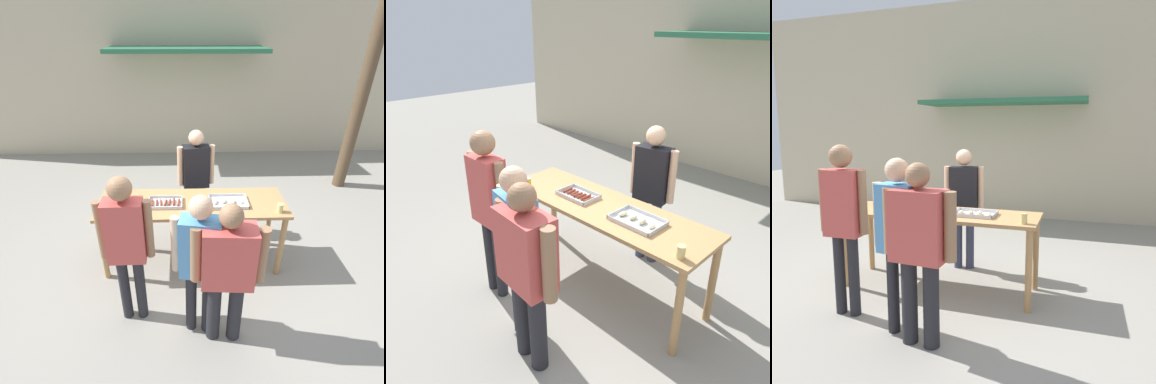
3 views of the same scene
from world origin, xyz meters
TOP-DOWN VIEW (x-y plane):
  - ground_plane at (0.00, 0.00)m, footprint 24.00×24.00m
  - building_facade_back at (0.00, 3.98)m, footprint 12.00×1.11m
  - serving_table at (0.00, 0.00)m, footprint 2.32×0.71m
  - food_tray_sausages at (-0.32, -0.02)m, footprint 0.41×0.27m
  - food_tray_buns at (0.44, -0.03)m, footprint 0.47×0.32m
  - condiment_jar_mustard at (-1.02, -0.24)m, footprint 0.08×0.08m
  - condiment_jar_ketchup at (-0.92, -0.22)m, footprint 0.08×0.08m
  - beer_cup at (1.02, -0.24)m, footprint 0.07×0.07m
  - person_server_behind_table at (0.08, 0.72)m, footprint 0.53×0.25m
  - person_customer_holding_hotdog at (-0.65, -0.88)m, footprint 0.53×0.22m
  - person_customer_with_cup at (0.28, -1.16)m, footprint 0.68×0.29m
  - person_customer_waiting_in_line at (0.04, -1.06)m, footprint 0.53×0.26m

SIDE VIEW (x-z plane):
  - ground_plane at x=0.00m, z-range 0.00..0.00m
  - serving_table at x=0.00m, z-range 0.35..1.27m
  - food_tray_sausages at x=-0.32m, z-range 0.92..0.96m
  - food_tray_buns at x=0.44m, z-range 0.91..0.97m
  - person_customer_with_cup at x=0.28m, z-range 0.14..1.74m
  - condiment_jar_mustard at x=-1.02m, z-range 0.92..1.01m
  - condiment_jar_ketchup at x=-0.92m, z-range 0.92..1.01m
  - person_server_behind_table at x=0.08m, z-range 0.16..1.78m
  - beer_cup at x=1.02m, z-range 0.92..1.03m
  - person_customer_waiting_in_line at x=0.04m, z-range 0.17..1.80m
  - person_customer_holding_hotdog at x=-0.65m, z-range 0.19..1.92m
  - building_facade_back at x=0.00m, z-range 0.01..4.51m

